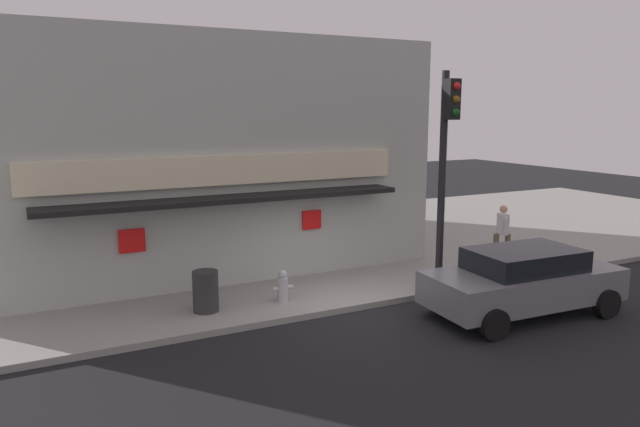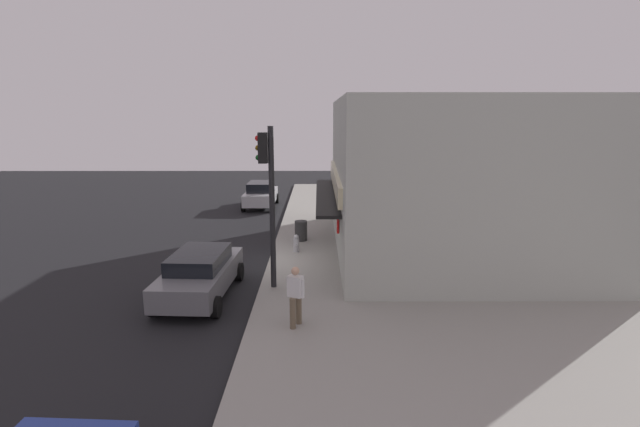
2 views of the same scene
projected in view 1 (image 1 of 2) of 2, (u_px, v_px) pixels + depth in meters
name	position (u px, v px, depth m)	size (l,w,h in m)	color
ground_plane	(357.00, 311.00, 13.13)	(61.44, 61.44, 0.00)	black
sidewalk	(260.00, 251.00, 18.48)	(40.96, 12.20, 0.14)	gray
corner_building	(178.00, 150.00, 18.16)	(12.07, 10.35, 6.20)	#ADB2A8
traffic_light	(446.00, 151.00, 14.01)	(0.32, 0.58, 5.25)	black
fire_hydrant	(283.00, 286.00, 13.33)	(0.48, 0.24, 0.73)	#B2B2B7
trash_can	(206.00, 291.00, 12.65)	(0.56, 0.56, 0.90)	#2D2D2D
pedestrian	(502.00, 232.00, 16.60)	(0.51, 0.52, 1.67)	brown
parked_car_grey	(523.00, 280.00, 12.78)	(4.49, 2.22, 1.49)	slate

